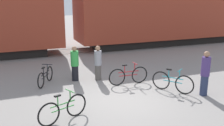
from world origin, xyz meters
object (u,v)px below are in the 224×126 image
Objects in this scene: bicycle_black at (45,76)px; person_in_green at (75,64)px; freight_train at (69,5)px; bicycle_maroon at (128,76)px; person_in_grey at (98,63)px; bicycle_green at (63,109)px; person_in_purple at (205,73)px; bicycle_teal at (172,82)px.

bicycle_black is 1.36m from person_in_green.
bicycle_maroon is at bearing -83.78° from freight_train.
person_in_grey reaches higher than bicycle_maroon.
person_in_purple is at bearing 1.71° from bicycle_green.
bicycle_black is at bearing -111.34° from freight_train.
freight_train is at bearing 68.66° from bicycle_black.
person_in_grey reaches higher than bicycle_green.
person_in_grey reaches higher than bicycle_teal.
bicycle_black is 0.85× the size of person_in_purple.
person_in_purple is (2.14, -2.16, 0.47)m from bicycle_maroon.
person_in_purple is (2.97, -9.73, -2.18)m from freight_train.
person_in_green is (1.29, 0.04, 0.42)m from bicycle_black.
person_in_purple reaches higher than bicycle_maroon.
person_in_purple is at bearing 84.43° from person_in_green.
person_in_grey is at bearing -135.09° from person_in_purple.
bicycle_black is 5.26m from bicycle_teal.
bicycle_green is 0.94× the size of person_in_purple.
freight_train reaches higher than person_in_purple.
freight_train is 10.40m from person_in_purple.
person_in_purple reaches higher than person_in_green.
bicycle_black is 0.91× the size of bicycle_green.
person_in_green is (-3.23, 2.73, 0.38)m from bicycle_teal.
bicycle_black is at bearing 90.85° from bicycle_green.
freight_train is 10.52m from bicycle_green.
bicycle_green is at bearing 15.78° from person_in_green.
person_in_green is at bearing 1.88° from bicycle_black.
freight_train is 7.27m from bicycle_black.
bicycle_maroon is 1.04× the size of person_in_purple.
bicycle_maroon is (0.82, -7.57, -2.66)m from freight_train.
bicycle_green is 3.87m from person_in_green.
bicycle_black is 0.82× the size of bicycle_maroon.
bicycle_green is at bearing -144.27° from bicycle_maroon.
bicycle_green is at bearing -87.80° from person_in_purple.
person_in_green reaches higher than person_in_grey.
person_in_purple is at bearing -32.39° from bicycle_black.
bicycle_maroon is (3.28, -1.28, 0.04)m from bicycle_black.
bicycle_maroon is (-1.24, 1.41, -0.01)m from bicycle_teal.
freight_train is 6.75m from person_in_green.
bicycle_teal is 3.36m from person_in_grey.
person_in_green reaches higher than bicycle_black.
bicycle_green is at bearing -103.66° from freight_train.
bicycle_maroon reaches higher than bicycle_green.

